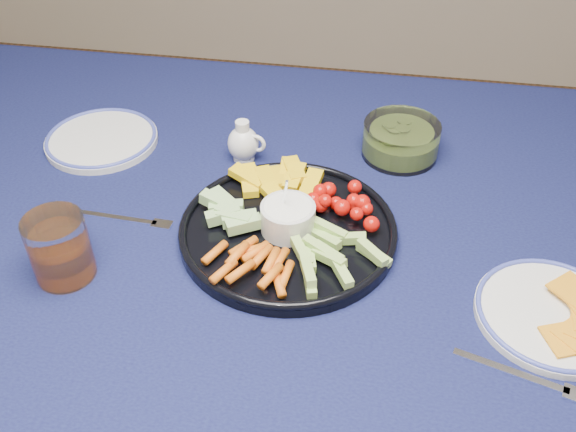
% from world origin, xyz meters
% --- Properties ---
extents(dining_table, '(1.67, 1.07, 0.75)m').
position_xyz_m(dining_table, '(0.00, 0.00, 0.66)').
color(dining_table, '#52301B').
rests_on(dining_table, ground).
extents(crudite_platter, '(0.33, 0.33, 0.11)m').
position_xyz_m(crudite_platter, '(-0.05, -0.01, 0.77)').
color(crudite_platter, black).
rests_on(crudite_platter, dining_table).
extents(creamer_pitcher, '(0.07, 0.05, 0.08)m').
position_xyz_m(creamer_pitcher, '(-0.16, 0.18, 0.78)').
color(creamer_pitcher, white).
rests_on(creamer_pitcher, dining_table).
extents(pickle_bowl, '(0.13, 0.13, 0.06)m').
position_xyz_m(pickle_bowl, '(0.11, 0.23, 0.77)').
color(pickle_bowl, silver).
rests_on(pickle_bowl, dining_table).
extents(cheese_plate, '(0.20, 0.20, 0.02)m').
position_xyz_m(cheese_plate, '(0.32, -0.12, 0.76)').
color(cheese_plate, silver).
rests_on(cheese_plate, dining_table).
extents(juice_tumbler, '(0.08, 0.08, 0.10)m').
position_xyz_m(juice_tumbler, '(-0.35, -0.14, 0.79)').
color(juice_tumbler, silver).
rests_on(juice_tumbler, dining_table).
extents(fork_left, '(0.15, 0.02, 0.00)m').
position_xyz_m(fork_left, '(-0.29, -0.02, 0.75)').
color(fork_left, white).
rests_on(fork_left, dining_table).
extents(fork_right, '(0.16, 0.06, 0.00)m').
position_xyz_m(fork_right, '(0.29, -0.22, 0.75)').
color(fork_right, white).
rests_on(fork_right, dining_table).
extents(side_plate_extra, '(0.20, 0.20, 0.02)m').
position_xyz_m(side_plate_extra, '(-0.43, 0.18, 0.75)').
color(side_plate_extra, silver).
rests_on(side_plate_extra, dining_table).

